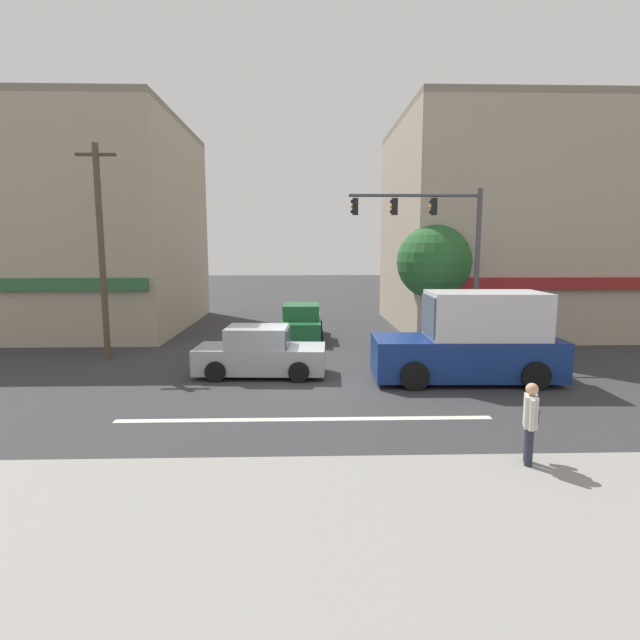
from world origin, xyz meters
The scene contains 12 objects.
ground_plane centered at (0.00, 0.00, 0.00)m, with size 120.00×120.00×0.00m, color #333335.
lane_marking_stripe centered at (0.00, -3.50, 0.00)m, with size 9.00×0.24×0.01m, color silver.
sidewalk_curb centered at (0.00, -8.50, 0.08)m, with size 40.00×5.00×0.16m, color gray.
building_left_block centered at (-11.99, 11.02, 5.14)m, with size 11.94×11.30×10.29m.
building_right_corner centered at (11.14, 10.45, 5.17)m, with size 12.98×10.59×10.34m.
street_tree centered at (5.35, 5.58, 3.47)m, with size 3.06×3.06×5.02m.
utility_pole_near_left centered at (-7.30, 3.39, 4.00)m, with size 1.40×0.22×7.69m.
traffic_light_mast centered at (5.13, 3.55, 4.30)m, with size 4.89×0.31×6.20m.
sedan_parked_curbside centered at (-0.14, 7.15, 0.71)m, with size 1.94×4.13×1.58m.
sedan_crossing_leftbound centered at (-1.42, 0.74, 0.71)m, with size 4.18×2.04×1.58m.
box_truck_approaching_near centered at (5.13, -0.18, 1.25)m, with size 5.65×2.36×2.75m.
pedestrian_foreground_with_bag centered at (4.08, -6.42, 0.95)m, with size 0.46×0.66×1.67m.
Camera 1 is at (0.03, -14.94, 4.05)m, focal length 28.00 mm.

